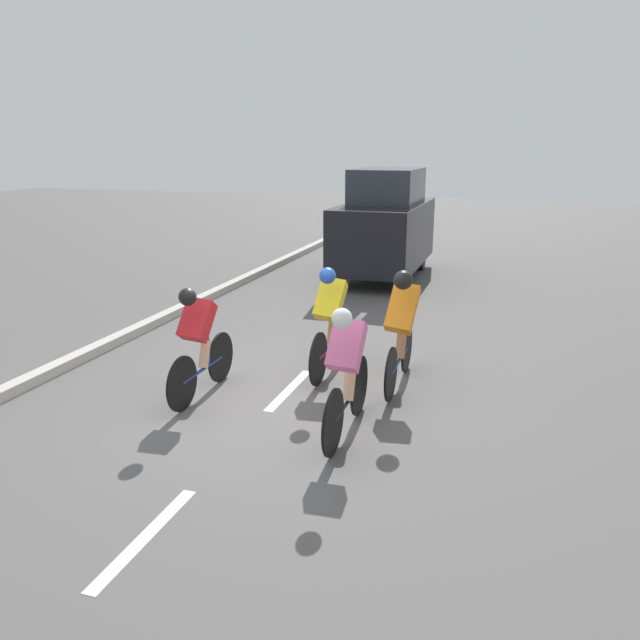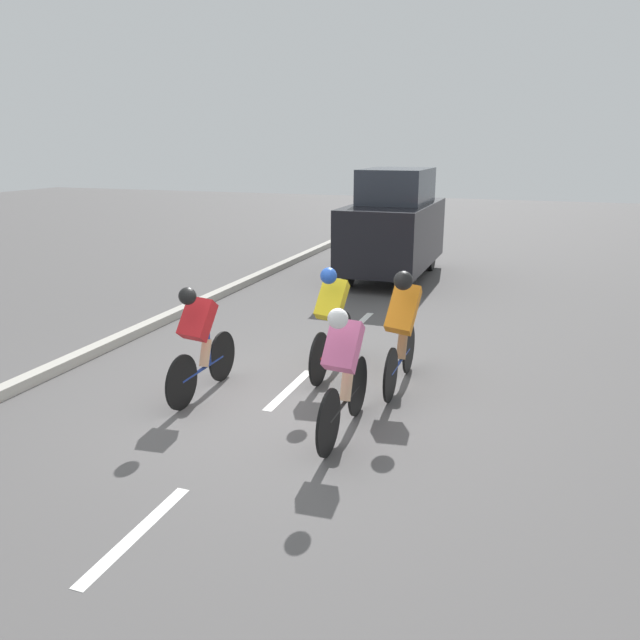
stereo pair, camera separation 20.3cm
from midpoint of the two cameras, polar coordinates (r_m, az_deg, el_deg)
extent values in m
plane|color=#565454|center=(7.52, -4.82, -7.60)|extent=(60.00, 60.00, 0.00)
cube|color=white|center=(5.40, -16.75, -18.42)|extent=(0.12, 1.40, 0.01)
cube|color=white|center=(7.90, -3.57, -6.37)|extent=(0.12, 1.40, 0.01)
cube|color=white|center=(10.78, 2.65, -0.25)|extent=(0.12, 1.40, 0.01)
cube|color=#B7B2A8|center=(9.47, -21.95, -3.29)|extent=(0.20, 26.21, 0.14)
cylinder|color=black|center=(8.18, -9.77, -3.37)|extent=(0.03, 0.65, 0.65)
cylinder|color=black|center=(7.39, -13.27, -5.70)|extent=(0.03, 0.65, 0.65)
cylinder|color=navy|center=(7.78, -11.43, -4.48)|extent=(0.04, 0.98, 0.04)
cylinder|color=navy|center=(7.85, -10.91, -2.63)|extent=(0.04, 0.04, 0.42)
cylinder|color=green|center=(7.79, -11.29, -3.67)|extent=(0.07, 0.07, 0.16)
cylinder|color=#DBAD84|center=(7.78, -11.24, -3.06)|extent=(0.12, 0.23, 0.36)
cube|color=red|center=(7.49, -11.94, 0.00)|extent=(0.36, 0.44, 0.53)
sphere|color=black|center=(7.21, -12.81, 2.07)|extent=(0.20, 0.20, 0.20)
cylinder|color=black|center=(8.47, 7.26, -2.56)|extent=(0.03, 0.66, 0.66)
cylinder|color=black|center=(7.50, 5.73, -4.98)|extent=(0.03, 0.66, 0.66)
cylinder|color=navy|center=(7.98, 6.54, -3.69)|extent=(0.04, 1.05, 0.04)
cylinder|color=navy|center=(8.09, 6.85, -1.88)|extent=(0.04, 0.04, 0.42)
cylinder|color=green|center=(8.00, 6.63, -2.90)|extent=(0.07, 0.07, 0.16)
cylinder|color=#9E704C|center=(8.00, 6.69, -2.30)|extent=(0.12, 0.23, 0.36)
cube|color=orange|center=(7.67, 6.81, 1.08)|extent=(0.39, 0.50, 0.63)
sphere|color=black|center=(7.37, 6.83, 3.64)|extent=(0.23, 0.23, 0.23)
cylinder|color=black|center=(7.10, 2.79, -6.02)|extent=(0.03, 0.69, 0.69)
cylinder|color=black|center=(6.20, 0.26, -9.38)|extent=(0.03, 0.69, 0.69)
cylinder|color=black|center=(6.65, 1.61, -7.59)|extent=(0.04, 1.02, 0.04)
cylinder|color=black|center=(6.73, 2.06, -5.37)|extent=(0.04, 0.04, 0.42)
cylinder|color=white|center=(6.65, 1.74, -6.63)|extent=(0.07, 0.07, 0.16)
cylinder|color=#DBAD84|center=(6.65, 1.81, -5.91)|extent=(0.12, 0.23, 0.36)
cube|color=pink|center=(6.32, 1.51, -2.34)|extent=(0.35, 0.45, 0.54)
sphere|color=white|center=(6.01, 1.05, 0.14)|extent=(0.20, 0.20, 0.20)
cylinder|color=black|center=(8.88, 1.29, -1.47)|extent=(0.03, 0.69, 0.69)
cylinder|color=black|center=(7.93, -0.89, -3.60)|extent=(0.03, 0.69, 0.69)
cylinder|color=red|center=(8.40, 0.27, -2.48)|extent=(0.04, 1.04, 0.04)
cylinder|color=red|center=(8.50, 0.64, -0.77)|extent=(0.04, 0.04, 0.42)
cylinder|color=white|center=(8.41, 0.37, -1.73)|extent=(0.07, 0.07, 0.16)
cylinder|color=#9E704C|center=(8.42, 0.43, -1.15)|extent=(0.12, 0.23, 0.36)
cube|color=yellow|center=(8.11, 0.24, 1.89)|extent=(0.38, 0.47, 0.58)
sphere|color=blue|center=(7.82, -0.05, 4.06)|extent=(0.21, 0.21, 0.21)
cylinder|color=black|center=(13.20, 7.17, 4.06)|extent=(0.14, 0.64, 0.64)
cylinder|color=black|center=(13.52, 1.49, 4.45)|extent=(0.14, 0.64, 0.64)
cylinder|color=black|center=(15.51, 8.87, 5.74)|extent=(0.14, 0.64, 0.64)
cylinder|color=black|center=(15.78, 3.97, 6.06)|extent=(0.14, 0.64, 0.64)
cube|color=black|center=(14.37, 5.50, 7.84)|extent=(1.70, 3.84, 1.37)
cube|color=#2D333D|center=(14.45, 5.78, 12.13)|extent=(1.39, 2.11, 0.76)
camera|label=1|loc=(0.10, -90.78, -0.22)|focal=35.00mm
camera|label=2|loc=(0.10, 89.22, 0.22)|focal=35.00mm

